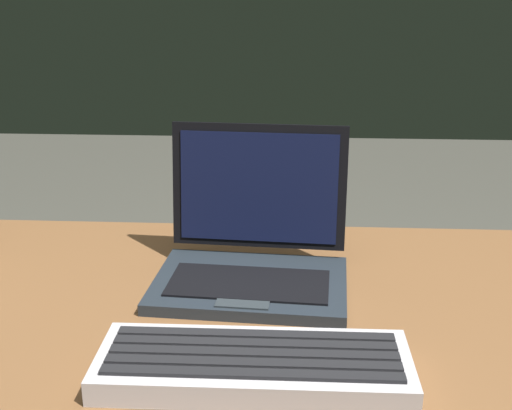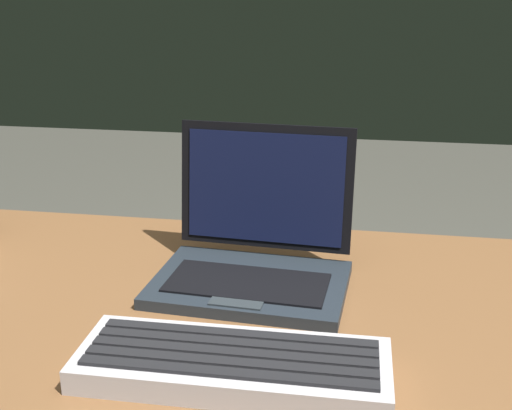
# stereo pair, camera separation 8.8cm
# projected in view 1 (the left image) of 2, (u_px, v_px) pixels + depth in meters

# --- Properties ---
(desk) EXTENTS (1.58, 0.65, 0.71)m
(desk) POSITION_uv_depth(u_px,v_px,m) (296.00, 378.00, 0.87)
(desk) COLOR brown
(desk) RESTS_ON ground
(laptop_front) EXTENTS (0.28, 0.23, 0.21)m
(laptop_front) POSITION_uv_depth(u_px,v_px,m) (253.00, 252.00, 0.93)
(laptop_front) COLOR #212830
(laptop_front) RESTS_ON desk
(external_keyboard) EXTENTS (0.34, 0.13, 0.03)m
(external_keyboard) POSITION_uv_depth(u_px,v_px,m) (254.00, 365.00, 0.71)
(external_keyboard) COLOR #BCB7BC
(external_keyboard) RESTS_ON desk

